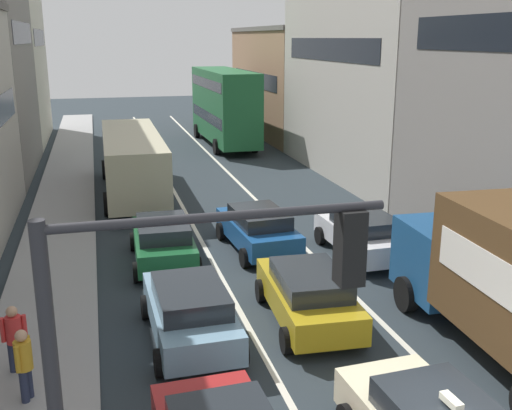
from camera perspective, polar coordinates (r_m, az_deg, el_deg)
sidewalk_left at (r=28.20m, az=-17.60°, el=0.27°), size 2.60×64.00×0.14m
lane_stripe_left at (r=28.38m, az=-7.48°, el=0.84°), size 0.16×60.00×0.01m
lane_stripe_right at (r=28.98m, az=-0.80°, el=1.28°), size 0.16×60.00×0.01m
building_row_right at (r=30.74m, az=14.75°, el=12.66°), size 7.20×43.90×13.52m
traffic_light_pole at (r=6.62m, az=-7.43°, el=-14.66°), size 3.58×0.38×5.50m
sedan_centre_lane_second at (r=15.69m, az=4.94°, el=-8.36°), size 2.27×4.40×1.49m
wagon_left_lane_second at (r=14.83m, az=-6.26°, el=-9.87°), size 2.12×4.33×1.49m
hatchback_centre_lane_third at (r=20.81m, az=0.19°, el=-2.20°), size 2.28×4.40×1.49m
sedan_left_lane_third at (r=19.82m, az=-8.75°, el=-3.30°), size 2.17×4.35×1.49m
sedan_right_lane_behind_truck at (r=20.58m, az=10.07°, el=-2.65°), size 2.13×4.34×1.49m
bus_mid_queue_primary at (r=28.51m, az=-11.58°, el=4.34°), size 2.87×10.52×2.90m
bus_far_queue_secondary at (r=41.31m, az=-3.01°, el=9.51°), size 2.90×10.53×5.06m
pedestrian_near_kerb at (r=13.11m, az=-21.02°, el=-13.74°), size 0.34×0.51×1.66m
pedestrian_mid_sidewalk at (r=14.21m, az=-21.80°, el=-11.48°), size 0.54×0.34×1.66m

